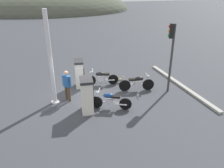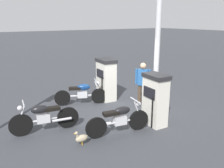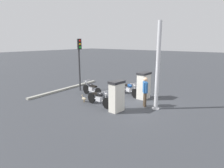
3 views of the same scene
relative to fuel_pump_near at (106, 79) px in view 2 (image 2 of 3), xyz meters
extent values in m
plane|color=#383A3F|center=(0.08, 1.41, -0.84)|extent=(120.00, 120.00, 0.00)
cube|color=silver|center=(0.00, 0.00, -0.07)|extent=(0.57, 0.82, 1.53)
cube|color=black|center=(0.27, -0.02, 0.26)|extent=(0.07, 0.55, 0.32)
cube|color=#262628|center=(0.00, 0.00, 0.75)|extent=(0.63, 0.91, 0.12)
cylinder|color=black|center=(0.32, 0.21, -0.30)|extent=(0.05, 0.05, 0.99)
cube|color=silver|center=(0.00, 2.81, -0.11)|extent=(0.50, 0.77, 1.46)
cube|color=black|center=(0.24, 2.80, 0.22)|extent=(0.07, 0.52, 0.32)
cube|color=#262628|center=(0.00, 2.81, 0.68)|extent=(0.55, 0.85, 0.12)
cylinder|color=black|center=(0.29, 3.01, -0.33)|extent=(0.05, 0.05, 0.95)
cylinder|color=black|center=(0.47, 0.23, -0.54)|extent=(0.57, 0.29, 0.59)
cylinder|color=black|center=(1.75, -0.28, -0.54)|extent=(0.57, 0.29, 0.59)
cube|color=silver|center=(1.06, -0.01, -0.44)|extent=(0.41, 0.32, 0.24)
cylinder|color=silver|center=(1.11, -0.03, -0.49)|extent=(0.98, 0.43, 0.05)
ellipsoid|color=navy|center=(1.00, 0.02, -0.16)|extent=(0.53, 0.38, 0.24)
cube|color=black|center=(1.31, -0.11, -0.19)|extent=(0.48, 0.35, 0.10)
cylinder|color=silver|center=(0.51, 0.22, -0.24)|extent=(0.26, 0.13, 0.57)
cylinder|color=silver|center=(0.58, 0.19, 0.08)|extent=(0.24, 0.53, 0.04)
sphere|color=silver|center=(0.49, 0.22, -0.04)|extent=(0.18, 0.18, 0.14)
cylinder|color=silver|center=(1.52, -0.32, -0.52)|extent=(0.54, 0.27, 0.07)
cylinder|color=black|center=(0.64, 2.84, -0.54)|extent=(0.60, 0.17, 0.60)
cylinder|color=black|center=(1.93, 2.63, -0.54)|extent=(0.60, 0.17, 0.60)
cube|color=silver|center=(1.23, 2.74, -0.44)|extent=(0.39, 0.25, 0.24)
cylinder|color=silver|center=(1.28, 2.73, -0.49)|extent=(0.98, 0.20, 0.05)
ellipsoid|color=black|center=(1.17, 2.75, -0.16)|extent=(0.51, 0.29, 0.24)
cube|color=black|center=(1.50, 2.70, -0.19)|extent=(0.47, 0.27, 0.10)
cylinder|color=silver|center=(0.68, 2.83, -0.24)|extent=(0.26, 0.08, 0.57)
cylinder|color=silver|center=(0.76, 2.82, 0.08)|extent=(0.12, 0.56, 0.04)
sphere|color=silver|center=(0.66, 2.83, -0.04)|extent=(0.16, 0.16, 0.14)
cylinder|color=silver|center=(1.71, 2.54, -0.52)|extent=(0.55, 0.16, 0.07)
cylinder|color=black|center=(3.61, 1.40, -0.51)|extent=(0.64, 0.15, 0.64)
cylinder|color=black|center=(2.32, 1.60, -0.51)|extent=(0.64, 0.15, 0.64)
cube|color=silver|center=(3.01, 1.49, -0.41)|extent=(0.39, 0.25, 0.24)
cylinder|color=silver|center=(2.96, 1.50, -0.46)|extent=(0.98, 0.20, 0.05)
ellipsoid|color=black|center=(3.08, 1.48, -0.13)|extent=(0.51, 0.29, 0.24)
cube|color=black|center=(2.75, 1.54, -0.16)|extent=(0.47, 0.27, 0.10)
cylinder|color=silver|center=(3.57, 1.41, -0.21)|extent=(0.26, 0.08, 0.57)
cylinder|color=silver|center=(3.49, 1.42, 0.11)|extent=(0.12, 0.56, 0.04)
sphere|color=silver|center=(3.59, 1.40, -0.01)|extent=(0.16, 0.16, 0.14)
cylinder|color=silver|center=(2.53, 1.69, -0.49)|extent=(0.55, 0.15, 0.07)
cylinder|color=#473828|center=(-0.72, 1.21, -0.44)|extent=(0.18, 0.18, 0.78)
cylinder|color=#473828|center=(-0.85, 1.37, -0.44)|extent=(0.18, 0.18, 0.78)
cube|color=#265999|center=(-0.79, 1.29, 0.24)|extent=(0.39, 0.40, 0.58)
cylinder|color=#265999|center=(-0.63, 1.11, 0.27)|extent=(0.13, 0.13, 0.55)
cylinder|color=#265999|center=(-0.94, 1.47, 0.27)|extent=(0.13, 0.13, 0.55)
sphere|color=tan|center=(-0.79, 1.29, 0.67)|extent=(0.31, 0.31, 0.22)
ellipsoid|color=tan|center=(2.42, 2.74, -0.65)|extent=(0.33, 0.17, 0.19)
cylinder|color=tan|center=(2.54, 2.74, -0.60)|extent=(0.05, 0.05, 0.13)
sphere|color=tan|center=(2.56, 2.74, -0.47)|extent=(0.08, 0.08, 0.08)
cone|color=orange|center=(2.62, 2.74, -0.47)|extent=(0.06, 0.04, 0.04)
cone|color=tan|center=(2.27, 2.74, -0.62)|extent=(0.07, 0.07, 0.06)
cylinder|color=orange|center=(2.42, 2.77, -0.79)|extent=(0.01, 0.01, 0.09)
cylinder|color=orange|center=(2.42, 2.71, -0.79)|extent=(0.01, 0.01, 0.09)
cylinder|color=silver|center=(-1.44, 1.28, 1.41)|extent=(0.20, 0.20, 4.49)
cylinder|color=silver|center=(-1.44, 1.28, -0.82)|extent=(0.40, 0.40, 0.04)
camera|label=1|loc=(-1.17, -8.95, 4.65)|focal=35.85mm
camera|label=2|loc=(4.77, 7.81, 2.30)|focal=38.27mm
camera|label=3|loc=(-5.47, 10.30, 2.67)|focal=30.75mm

